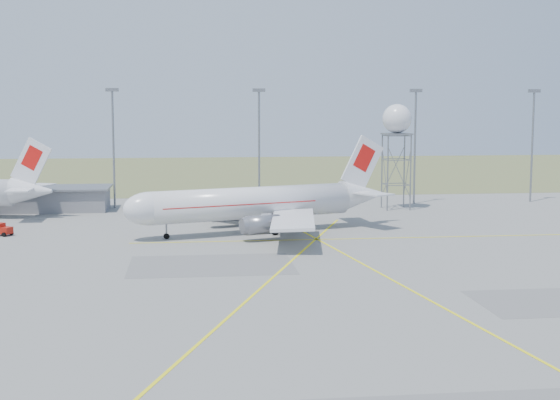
{
  "coord_description": "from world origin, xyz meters",
  "views": [
    {
      "loc": [
        -22.42,
        -69.6,
        17.3
      ],
      "look_at": [
        -9.41,
        40.0,
        4.1
      ],
      "focal_mm": 50.0,
      "sensor_mm": 36.0,
      "label": 1
    }
  ],
  "objects": [
    {
      "name": "ground",
      "position": [
        0.0,
        0.0,
        0.0
      ],
      "size": [
        400.0,
        400.0,
        0.0
      ],
      "primitive_type": "plane",
      "color": "gray",
      "rests_on": "ground"
    },
    {
      "name": "mast_b",
      "position": [
        -10.0,
        66.0,
        12.07
      ],
      "size": [
        2.2,
        0.5,
        20.5
      ],
      "color": "slate",
      "rests_on": "ground"
    },
    {
      "name": "grass_strip",
      "position": [
        0.0,
        140.0,
        0.01
      ],
      "size": [
        400.0,
        120.0,
        0.03
      ],
      "primitive_type": "cube",
      "color": "olive",
      "rests_on": "ground"
    },
    {
      "name": "airliner_main",
      "position": [
        -13.18,
        36.61,
        4.07
      ],
      "size": [
        38.2,
        36.11,
        13.27
      ],
      "rotation": [
        0.0,
        0.0,
        3.45
      ],
      "color": "silver",
      "rests_on": "ground"
    },
    {
      "name": "mast_d",
      "position": [
        40.0,
        66.0,
        12.07
      ],
      "size": [
        2.2,
        0.5,
        20.5
      ],
      "color": "slate",
      "rests_on": "ground"
    },
    {
      "name": "fire_truck",
      "position": [
        -20.43,
        59.98,
        1.66
      ],
      "size": [
        8.85,
        4.08,
        3.45
      ],
      "rotation": [
        0.0,
        0.0,
        -0.09
      ],
      "color": "gold",
      "rests_on": "ground"
    },
    {
      "name": "mast_a",
      "position": [
        -35.0,
        66.0,
        12.07
      ],
      "size": [
        2.2,
        0.5,
        20.5
      ],
      "color": "slate",
      "rests_on": "ground"
    },
    {
      "name": "radar_tower",
      "position": [
        12.71,
        58.99,
        9.99
      ],
      "size": [
        4.92,
        4.92,
        17.8
      ],
      "color": "slate",
      "rests_on": "ground"
    },
    {
      "name": "baggage_tug",
      "position": [
        -47.36,
        38.08,
        0.65
      ],
      "size": [
        2.6,
        2.48,
        1.7
      ],
      "rotation": [
        0.0,
        0.0,
        -0.47
      ],
      "color": "#A1160B",
      "rests_on": "ground"
    },
    {
      "name": "building_grey",
      "position": [
        -45.0,
        64.0,
        1.97
      ],
      "size": [
        19.0,
        10.0,
        3.9
      ],
      "color": "slate",
      "rests_on": "ground"
    },
    {
      "name": "mast_c",
      "position": [
        18.0,
        66.0,
        12.07
      ],
      "size": [
        2.2,
        0.5,
        20.5
      ],
      "color": "slate",
      "rests_on": "ground"
    }
  ]
}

